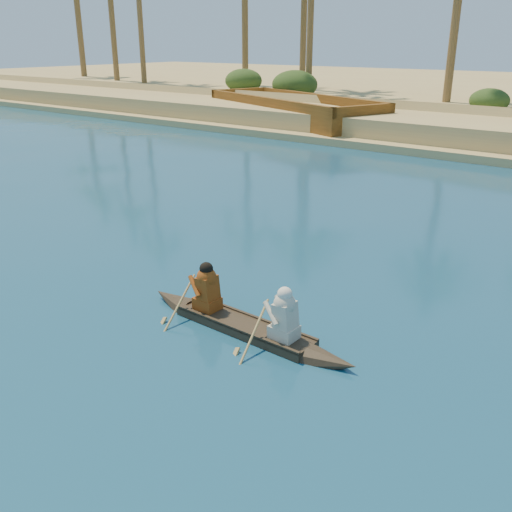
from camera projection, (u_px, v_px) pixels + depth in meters
The scene contains 2 objects.
canoe at pixel (244, 319), 10.30m from camera, with size 4.67×0.74×1.28m.
barge_left at pixel (292, 114), 34.55m from camera, with size 13.49×8.53×2.13m.
Camera 1 is at (1.06, -2.81, 4.97)m, focal length 40.00 mm.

